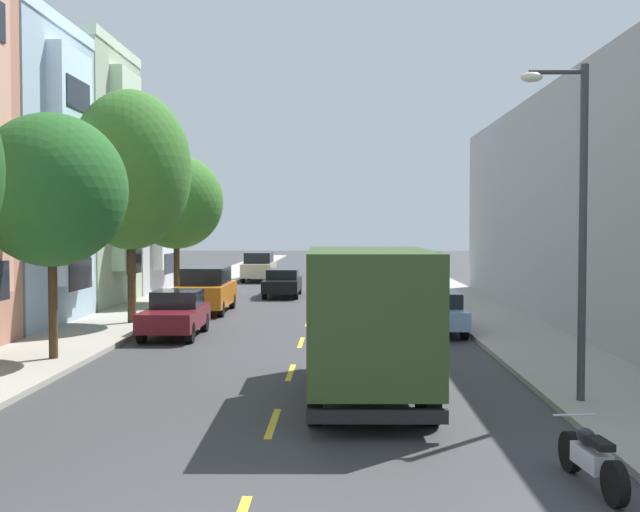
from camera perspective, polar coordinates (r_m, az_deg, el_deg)
The scene contains 18 objects.
ground_plane at distance 37.39m, azimuth -0.36°, elevation -3.42°, with size 160.00×160.00×0.00m, color #38383A.
sidewalk_left at distance 36.34m, azimuth -11.75°, elevation -3.52°, with size 3.20×120.00×0.14m, color #A39E93.
sidewalk_right at distance 35.84m, azimuth 10.97°, elevation -3.59°, with size 3.20×120.00×0.14m, color #A39E93.
lane_centerline_dashes at distance 31.92m, azimuth -0.70°, elevation -4.37°, with size 0.14×47.20×0.01m.
townhouse_fifth_dove_grey at distance 44.63m, azimuth -18.14°, elevation 3.23°, with size 10.97×7.02×9.50m.
street_tree_second at distance 21.70m, azimuth -19.16°, elevation 4.59°, with size 3.98×3.98×6.50m.
street_tree_third at distance 29.11m, azimuth -13.77°, elevation 6.16°, with size 4.40×4.40×8.47m.
street_tree_farthest at distance 36.56m, azimuth -10.54°, elevation 3.94°, with size 4.35×4.35×6.86m.
street_lamp at distance 16.32m, azimuth 18.29°, elevation 3.47°, with size 1.35×0.28×6.73m.
delivery_box_truck at distance 16.40m, azimuth 3.47°, elevation -4.19°, with size 2.55×7.12×3.18m.
parked_suv_champagne at distance 51.85m, azimuth -4.51°, elevation -0.77°, with size 1.96×4.80×1.93m.
parked_hatchback_burgundy at distance 26.16m, azimuth -10.60°, elevation -4.20°, with size 1.79×4.02×1.50m.
parked_suv_orange at distance 33.18m, azimuth -8.35°, elevation -2.44°, with size 1.96×4.80×1.93m.
parked_sedan_sky at distance 26.85m, azimuth 8.44°, elevation -4.04°, with size 1.83×4.51×1.43m.
parked_suv_silver at distance 50.83m, azimuth 4.94°, elevation -0.83°, with size 2.04×4.83×1.93m.
parked_wagon_red at distance 57.92m, azimuth 4.67°, elevation -0.65°, with size 1.93×4.74×1.50m.
moving_black_sedan at distance 40.38m, azimuth -2.77°, elevation -1.94°, with size 1.80×4.50×1.43m.
parked_motorcycle at distance 11.77m, azimuth 19.32°, elevation -13.89°, with size 0.62×2.05×0.90m.
Camera 1 is at (1.27, -7.19, 3.64)m, focal length 43.47 mm.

